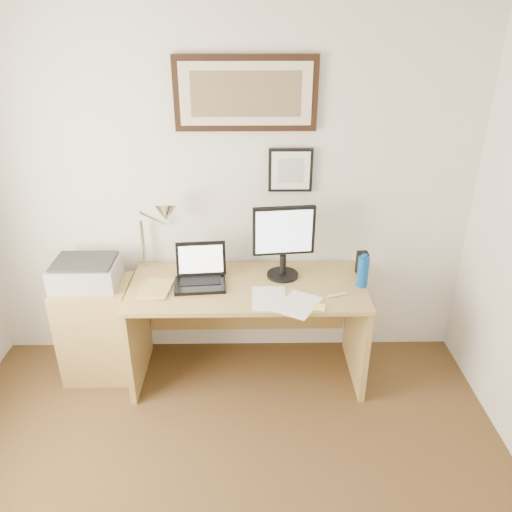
{
  "coord_description": "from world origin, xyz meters",
  "views": [
    {
      "loc": [
        0.17,
        -1.32,
        2.42
      ],
      "look_at": [
        0.21,
        1.43,
        1.07
      ],
      "focal_mm": 35.0,
      "sensor_mm": 36.0,
      "label": 1
    }
  ],
  "objects_px": {
    "laptop": "(200,275)",
    "lcd_monitor": "(284,239)",
    "water_bottle": "(363,272)",
    "side_cabinet": "(99,329)",
    "printer": "(86,272)",
    "desk": "(247,308)",
    "book": "(142,288)"
  },
  "relations": [
    {
      "from": "laptop",
      "to": "lcd_monitor",
      "type": "bearing_deg",
      "value": 7.91
    },
    {
      "from": "water_bottle",
      "to": "lcd_monitor",
      "type": "xyz_separation_m",
      "value": [
        -0.53,
        0.14,
        0.18
      ]
    },
    {
      "from": "side_cabinet",
      "to": "printer",
      "type": "distance_m",
      "value": 0.46
    },
    {
      "from": "printer",
      "to": "side_cabinet",
      "type": "bearing_deg",
      "value": -38.17
    },
    {
      "from": "side_cabinet",
      "to": "laptop",
      "type": "relative_size",
      "value": 2.03
    },
    {
      "from": "lcd_monitor",
      "to": "side_cabinet",
      "type": "bearing_deg",
      "value": -177.04
    },
    {
      "from": "desk",
      "to": "laptop",
      "type": "xyz_separation_m",
      "value": [
        -0.32,
        -0.05,
        0.29
      ]
    },
    {
      "from": "desk",
      "to": "laptop",
      "type": "bearing_deg",
      "value": -171.78
    },
    {
      "from": "book",
      "to": "desk",
      "type": "distance_m",
      "value": 0.75
    },
    {
      "from": "side_cabinet",
      "to": "printer",
      "type": "relative_size",
      "value": 1.66
    },
    {
      "from": "side_cabinet",
      "to": "water_bottle",
      "type": "relative_size",
      "value": 3.4
    },
    {
      "from": "laptop",
      "to": "printer",
      "type": "distance_m",
      "value": 0.79
    },
    {
      "from": "side_cabinet",
      "to": "book",
      "type": "distance_m",
      "value": 0.55
    },
    {
      "from": "desk",
      "to": "lcd_monitor",
      "type": "bearing_deg",
      "value": 7.52
    },
    {
      "from": "printer",
      "to": "desk",
      "type": "bearing_deg",
      "value": 0.48
    },
    {
      "from": "side_cabinet",
      "to": "book",
      "type": "bearing_deg",
      "value": -14.31
    },
    {
      "from": "laptop",
      "to": "water_bottle",
      "type": "bearing_deg",
      "value": -3.09
    },
    {
      "from": "book",
      "to": "desk",
      "type": "bearing_deg",
      "value": 10.42
    },
    {
      "from": "printer",
      "to": "water_bottle",
      "type": "bearing_deg",
      "value": -2.91
    },
    {
      "from": "desk",
      "to": "laptop",
      "type": "distance_m",
      "value": 0.43
    },
    {
      "from": "book",
      "to": "lcd_monitor",
      "type": "height_order",
      "value": "lcd_monitor"
    },
    {
      "from": "book",
      "to": "printer",
      "type": "bearing_deg",
      "value": 163.35
    },
    {
      "from": "book",
      "to": "lcd_monitor",
      "type": "relative_size",
      "value": 0.51
    },
    {
      "from": "lcd_monitor",
      "to": "printer",
      "type": "bearing_deg",
      "value": -178.22
    },
    {
      "from": "side_cabinet",
      "to": "desk",
      "type": "relative_size",
      "value": 0.46
    },
    {
      "from": "lcd_monitor",
      "to": "printer",
      "type": "distance_m",
      "value": 1.37
    },
    {
      "from": "water_bottle",
      "to": "desk",
      "type": "distance_m",
      "value": 0.85
    },
    {
      "from": "water_bottle",
      "to": "laptop",
      "type": "xyz_separation_m",
      "value": [
        -1.09,
        0.06,
        -0.05
      ]
    },
    {
      "from": "water_bottle",
      "to": "lcd_monitor",
      "type": "distance_m",
      "value": 0.57
    },
    {
      "from": "desk",
      "to": "book",
      "type": "bearing_deg",
      "value": -169.58
    },
    {
      "from": "side_cabinet",
      "to": "laptop",
      "type": "xyz_separation_m",
      "value": [
        0.75,
        -0.01,
        0.44
      ]
    },
    {
      "from": "water_bottle",
      "to": "printer",
      "type": "distance_m",
      "value": 1.88
    }
  ]
}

